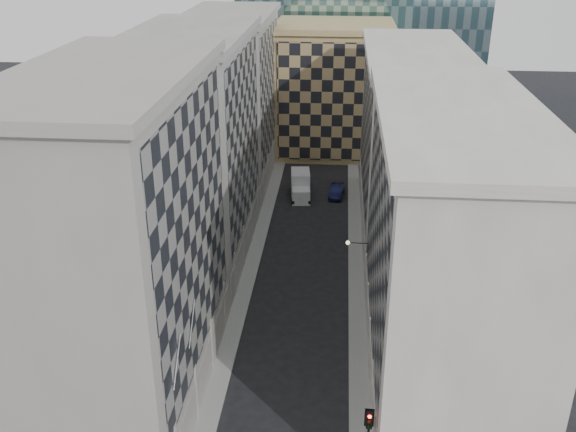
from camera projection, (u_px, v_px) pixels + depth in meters
The scene contains 13 objects.
sidewalk_west at pixel (251, 267), 64.45m from camera, with size 1.50×100.00×0.15m, color gray.
sidewalk_east at pixel (356, 271), 63.65m from camera, with size 1.50×100.00×0.15m, color gray.
bldg_left_a at pixel (125, 247), 42.78m from camera, with size 10.80×22.80×23.70m.
bldg_left_b at pixel (196, 149), 62.94m from camera, with size 10.80×22.80×22.70m.
bldg_left_c at pixel (232, 99), 83.10m from camera, with size 10.80×22.80×21.70m.
bldg_right_a at pixel (445, 251), 45.37m from camera, with size 10.80×26.80×20.70m.
bldg_right_b at pixel (410, 141), 70.06m from camera, with size 10.80×28.80×19.70m.
tan_block at pixel (333, 88), 94.39m from camera, with size 16.80×14.80×18.80m.
flagpoles_left at pixel (185, 342), 39.45m from camera, with size 0.10×6.33×2.33m.
bracket_lamp at pixel (350, 243), 55.74m from camera, with size 1.98×0.36×0.36m.
traffic_light at pixel (369, 428), 38.94m from camera, with size 0.59×0.51×4.71m.
box_truck at pixel (301, 186), 80.78m from camera, with size 2.83×5.86×3.11m.
dark_car at pixel (337, 191), 81.10m from camera, with size 1.56×4.47×1.47m, color #0F1338.
Camera 1 is at (3.17, -26.04, 31.40)m, focal length 40.00 mm.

